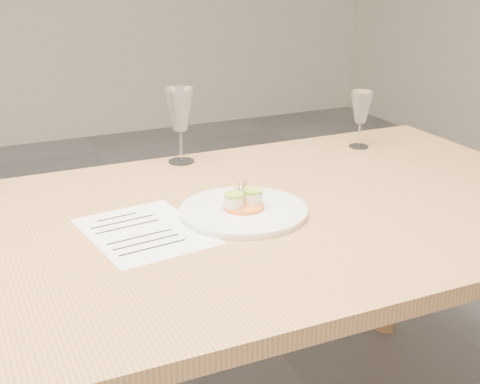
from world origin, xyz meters
name	(u,v)px	position (x,y,z in m)	size (l,w,h in m)	color
dining_table	(111,265)	(0.00, 0.00, 0.68)	(2.40, 1.00, 0.75)	tan
dinner_plate	(244,210)	(0.32, -0.01, 0.76)	(0.30, 0.30, 0.08)	white
recipe_sheet	(145,231)	(0.08, -0.01, 0.75)	(0.28, 0.33, 0.00)	white
wine_glass_1	(180,111)	(0.33, 0.44, 0.90)	(0.09, 0.09, 0.22)	white
wine_glass_2	(361,109)	(0.89, 0.34, 0.87)	(0.07, 0.07, 0.18)	white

